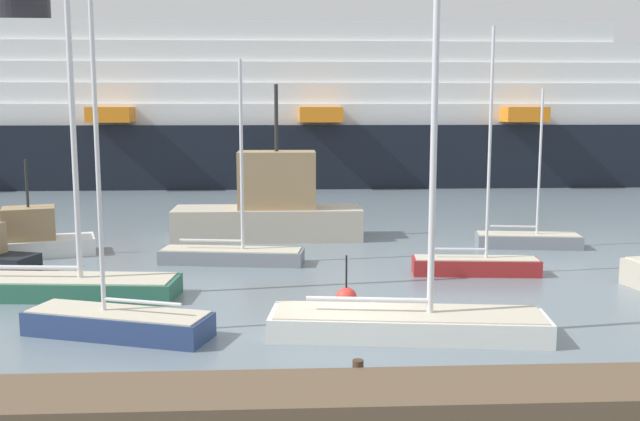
# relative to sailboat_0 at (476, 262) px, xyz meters

# --- Properties ---
(ground_plane) EXTENTS (600.00, 600.00, 0.00)m
(ground_plane) POSITION_rel_sailboat_0_xyz_m (-5.50, -6.21, -0.45)
(ground_plane) COLOR slate
(dock_pier) EXTENTS (23.46, 2.25, 0.75)m
(dock_pier) POSITION_rel_sailboat_0_xyz_m (-5.50, -11.94, -0.14)
(dock_pier) COLOR brown
(dock_pier) RESTS_ON ground_plane
(sailboat_0) EXTENTS (4.69, 1.53, 8.92)m
(sailboat_0) POSITION_rel_sailboat_0_xyz_m (0.00, 0.00, 0.00)
(sailboat_0) COLOR maroon
(sailboat_0) RESTS_ON ground_plane
(sailboat_1) EXTENTS (5.76, 2.14, 7.90)m
(sailboat_1) POSITION_rel_sailboat_0_xyz_m (-9.10, 2.37, -0.04)
(sailboat_1) COLOR gray
(sailboat_1) RESTS_ON ground_plane
(sailboat_3) EXTENTS (7.56, 2.78, 13.52)m
(sailboat_3) POSITION_rel_sailboat_0_xyz_m (-3.74, -7.01, 0.16)
(sailboat_3) COLOR white
(sailboat_3) RESTS_ON ground_plane
(sailboat_4) EXTENTS (4.59, 1.90, 6.88)m
(sailboat_4) POSITION_rel_sailboat_0_xyz_m (3.67, 4.96, -0.08)
(sailboat_4) COLOR gray
(sailboat_4) RESTS_ON ground_plane
(sailboat_5) EXTENTS (5.28, 2.94, 9.04)m
(sailboat_5) POSITION_rel_sailboat_0_xyz_m (-11.54, -6.56, -0.00)
(sailboat_5) COLOR navy
(sailboat_5) RESTS_ON ground_plane
(sailboat_6) EXTENTS (7.57, 2.55, 12.16)m
(sailboat_6) POSITION_rel_sailboat_0_xyz_m (-14.21, -2.42, 0.11)
(sailboat_6) COLOR #2D6B51
(sailboat_6) RESTS_ON ground_plane
(fishing_boat_0) EXTENTS (8.76, 2.69, 7.14)m
(fishing_boat_0) POSITION_rel_sailboat_0_xyz_m (-7.63, 7.70, 1.01)
(fishing_boat_0) COLOR #BCB29E
(fishing_boat_0) RESTS_ON ground_plane
(fishing_boat_1) EXTENTS (5.94, 3.49, 4.01)m
(fishing_boat_1) POSITION_rel_sailboat_0_xyz_m (-17.69, 4.16, 0.25)
(fishing_boat_1) COLOR white
(fishing_boat_1) RESTS_ON ground_plane
(channel_buoy_0) EXTENTS (0.65, 0.65, 1.65)m
(channel_buoy_0) POSITION_rel_sailboat_0_xyz_m (-5.16, -4.23, -0.12)
(channel_buoy_0) COLOR red
(channel_buoy_0) RESTS_ON ground_plane
(cruise_ship) EXTENTS (86.69, 13.87, 16.89)m
(cruise_ship) POSITION_rel_sailboat_0_xyz_m (-11.99, 33.70, 4.99)
(cruise_ship) COLOR black
(cruise_ship) RESTS_ON ground_plane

